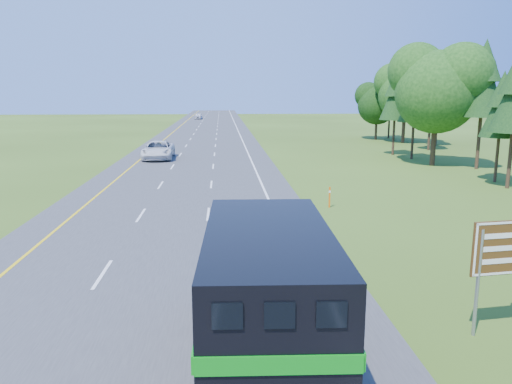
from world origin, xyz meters
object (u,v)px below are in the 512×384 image
horse_truck (266,295)px  white_suv (158,150)px  exit_sign (508,252)px  far_car (199,116)px

horse_truck → white_suv: 40.39m
white_suv → exit_sign: (14.11, -37.98, 1.42)m
white_suv → exit_sign: exit_sign is taller
white_suv → exit_sign: size_ratio=1.77×
white_suv → far_car: white_suv is taller
white_suv → far_car: 75.38m
far_car → horse_truck: bearing=-82.9°
exit_sign → far_car: bearing=89.4°
horse_truck → exit_sign: bearing=16.4°
horse_truck → far_car: bearing=95.4°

